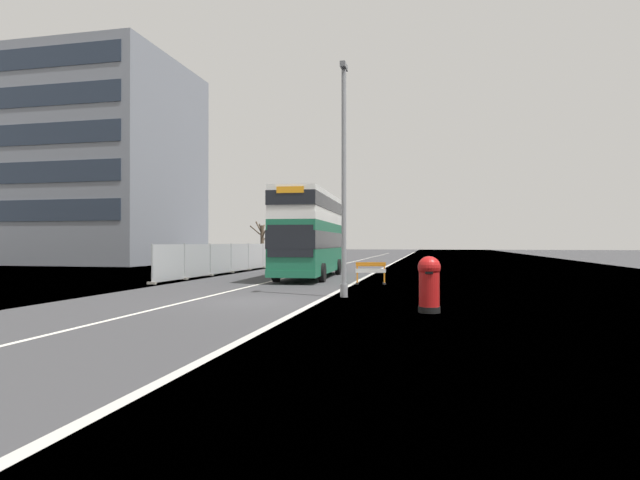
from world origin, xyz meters
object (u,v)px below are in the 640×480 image
(lamppost_foreground, at_px, (344,186))
(roadworks_barrier, at_px, (371,271))
(red_pillar_postbox, at_px, (429,282))
(car_receding_mid, at_px, (327,253))
(car_oncoming_near, at_px, (306,254))
(double_decker_bus, at_px, (311,233))

(lamppost_foreground, distance_m, roadworks_barrier, 7.15)
(red_pillar_postbox, relative_size, car_receding_mid, 0.37)
(car_oncoming_near, xyz_separation_m, car_receding_mid, (0.75, 6.03, 0.00))
(red_pillar_postbox, height_order, car_oncoming_near, car_oncoming_near)
(roadworks_barrier, height_order, car_oncoming_near, car_oncoming_near)
(double_decker_bus, xyz_separation_m, lamppost_foreground, (3.76, -10.31, 1.57))
(double_decker_bus, height_order, roadworks_barrier, double_decker_bus)
(roadworks_barrier, bearing_deg, car_oncoming_near, 112.15)
(lamppost_foreground, xyz_separation_m, car_receding_mid, (-7.42, 33.02, -3.19))
(car_oncoming_near, bearing_deg, double_decker_bus, -75.17)
(double_decker_bus, relative_size, lamppost_foreground, 1.26)
(roadworks_barrier, relative_size, car_receding_mid, 0.34)
(red_pillar_postbox, distance_m, car_oncoming_near, 32.71)
(double_decker_bus, bearing_deg, car_oncoming_near, 104.83)
(roadworks_barrier, bearing_deg, car_receding_mid, 106.04)
(lamppost_foreground, relative_size, car_oncoming_near, 2.28)
(double_decker_bus, height_order, lamppost_foreground, lamppost_foreground)
(car_oncoming_near, distance_m, car_receding_mid, 6.08)
(red_pillar_postbox, bearing_deg, lamppost_foreground, 130.84)
(roadworks_barrier, relative_size, car_oncoming_near, 0.39)
(double_decker_bus, relative_size, roadworks_barrier, 7.29)
(car_receding_mid, bearing_deg, car_oncoming_near, -97.07)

